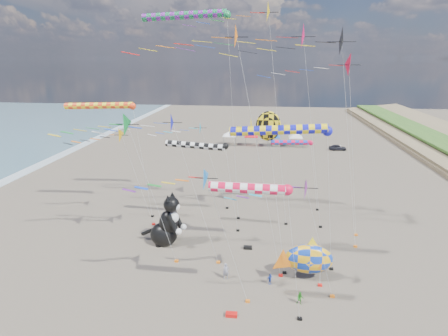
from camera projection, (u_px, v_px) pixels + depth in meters
name	position (u px, v px, depth m)	size (l,w,h in m)	color
delta_kite_0	(340.00, 67.00, 34.55)	(11.48, 2.54, 19.98)	red
delta_kite_1	(304.00, 190.00, 26.89)	(8.26, 2.01, 10.86)	#7E1C87
delta_kite_2	(191.00, 179.00, 26.14)	(9.69, 1.91, 11.89)	blue
delta_kite_3	(192.00, 131.00, 44.23)	(10.11, 1.80, 11.69)	#1AA5D5
delta_kite_4	(333.00, 43.00, 31.54)	(14.30, 2.95, 22.28)	black
delta_kite_5	(282.00, 39.00, 35.87)	(16.78, 2.71, 22.78)	#E11056
delta_kite_6	(118.00, 137.00, 39.43)	(9.00, 1.81, 12.05)	#E2A20E
delta_kite_7	(222.00, 42.00, 26.74)	(12.57, 1.96, 21.83)	orange
delta_kite_8	(256.00, 16.00, 35.78)	(11.42, 2.19, 24.80)	#E6B60B
delta_kite_9	(156.00, 127.00, 30.94)	(11.92, 2.03, 14.77)	#161BC5
delta_kite_10	(114.00, 128.00, 31.11)	(11.91, 2.41, 14.79)	#108131
windsock_0	(189.00, 16.00, 37.46)	(10.88, 0.87, 24.10)	#167C40
windsock_1	(253.00, 189.00, 24.13)	(7.12, 0.78, 11.03)	red
windsock_2	(102.00, 106.00, 40.80)	(9.85, 0.80, 14.36)	#FC3D15
windsock_3	(294.00, 143.00, 44.00)	(6.64, 0.61, 9.43)	#EA1044
windsock_4	(283.00, 131.00, 29.84)	(9.96, 0.87, 13.81)	#1415C8
windsock_5	(199.00, 146.00, 38.16)	(8.31, 0.74, 10.52)	black
angelfish_kite	(266.00, 127.00, 30.76)	(3.74, 3.02, 14.86)	yellow
cat_inflatable	(166.00, 219.00, 37.02)	(4.44, 2.22, 5.99)	black
fish_inflatable	(308.00, 259.00, 31.29)	(5.76, 2.89, 4.24)	#123BB7
person_adult	(226.00, 271.00, 31.65)	(0.57, 0.37, 1.56)	gray
child_green	(300.00, 298.00, 28.41)	(0.56, 0.43, 1.15)	#288B23
child_blue	(270.00, 279.00, 30.98)	(0.61, 0.25, 1.04)	#2A49B4
kite_bag_1	(248.00, 248.00, 36.86)	(0.90, 0.44, 0.30)	black
kite_bag_2	(309.00, 256.00, 35.27)	(0.90, 0.44, 0.30)	blue
kite_bag_3	(231.00, 315.00, 27.20)	(0.90, 0.44, 0.30)	red
tent_row	(262.00, 133.00, 79.49)	(19.20, 4.20, 3.80)	white
parked_car	(338.00, 147.00, 76.50)	(1.49, 3.71, 1.27)	#26262D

